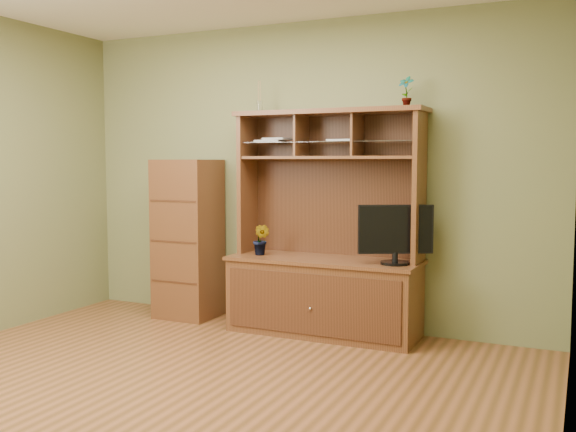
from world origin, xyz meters
The scene contains 8 objects.
room centered at (0.00, 0.00, 1.35)m, with size 4.54×4.04×2.74m.
media_hutch centered at (0.33, 1.73, 0.52)m, with size 1.66×0.61×1.90m.
monitor centered at (0.96, 1.64, 0.90)m, with size 0.55×0.33×0.48m.
orchid_plant centered at (-0.24, 1.65, 0.79)m, with size 0.15×0.12×0.27m, color #32581E.
top_plant centered at (0.99, 1.80, 2.03)m, with size 0.13×0.09×0.25m, color #3C6A25.
reed_diffuser centered at (-0.33, 1.80, 2.01)m, with size 0.06×0.06×0.28m.
magazines centered at (0.01, 1.80, 1.65)m, with size 0.91×0.19×0.04m.
side_cabinet centered at (-1.06, 1.74, 0.74)m, with size 0.53×0.48×1.48m.
Camera 1 is at (2.31, -3.29, 1.47)m, focal length 40.00 mm.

